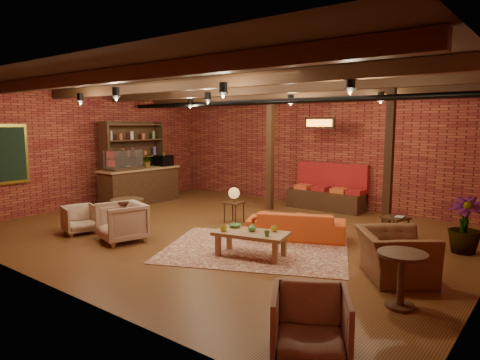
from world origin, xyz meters
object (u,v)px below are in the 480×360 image
Objects in this scene: sofa at (296,225)px; coffee_table at (250,235)px; plant_tall at (469,169)px; side_table_lamp at (234,196)px; round_table_left at (127,210)px; armchair_far at (310,322)px; side_table_book at (395,219)px; round_table_right at (402,271)px; armchair_right at (395,247)px; armchair_a at (80,218)px; armchair_b at (122,220)px.

sofa is 1.51m from coffee_table.
side_table_lamp is at bearing -171.75° from plant_tall.
plant_tall is (6.00, 2.84, 1.05)m from round_table_left.
coffee_table is at bearing 106.46° from armchair_far.
side_table_book is 0.78× the size of round_table_right.
side_table_book is (-0.69, 2.15, -0.04)m from armchair_right.
armchair_a is 0.22× the size of plant_tall.
round_table_right is (0.41, -0.98, -0.01)m from armchair_right.
coffee_table is 2.63m from side_table_lamp.
plant_tall is (6.79, 3.49, 1.21)m from armchair_a.
side_table_lamp is 1.15× the size of round_table_left.
armchair_b is at bearing -163.31° from coffee_table.
armchair_b is 5.47m from side_table_book.
armchair_b is (-2.61, -0.78, 0.03)m from coffee_table.
armchair_b is (1.25, 0.16, 0.09)m from armchair_a.
plant_tall is at bearing 175.82° from sofa.
plant_tall is (4.79, 0.69, 0.90)m from side_table_lamp.
side_table_lamp is 6.00m from armchair_far.
armchair_far is at bearing 98.21° from sofa.
coffee_table is at bearing 5.53° from round_table_left.
armchair_far is (2.45, -2.31, -0.00)m from coffee_table.
round_table_left reaches higher than sofa.
armchair_b is 6.57m from plant_tall.
plant_tall is (2.89, 1.04, 1.26)m from sofa.
armchair_b is at bearing -177.38° from round_table_right.
armchair_a is 0.85× the size of armchair_far.
coffee_table is 2.42m from armchair_right.
sofa is 1.96m from side_table_lamp.
side_table_book is (1.64, 1.09, 0.17)m from sofa.
side_table_lamp reaches higher than round_table_left.
round_table_right is at bearing 19.23° from armchair_b.
plant_tall is at bearing -2.32° from side_table_book.
round_table_left reaches higher than armchair_a.
armchair_b reaches higher than armchair_far.
armchair_b is 5.29m from armchair_far.
armchair_b is at bearing 66.86° from armchair_right.
armchair_right is at bearing 131.57° from sofa.
side_table_book is at bearing 31.37° from round_table_left.
armchair_right is 2.41m from plant_tall.
coffee_table is 1.65× the size of armchair_b.
round_table_left is 1.01× the size of round_table_right.
sofa is 2.68× the size of round_table_left.
side_table_lamp is at bearing -34.29° from sofa.
armchair_far reaches higher than sofa.
coffee_table is at bearing -139.05° from plant_tall.
round_table_right is at bearing -92.89° from plant_tall.
armchair_a is at bearing 65.54° from armchair_right.
armchair_b is 0.75× the size of armchair_right.
armchair_far is (5.06, -1.53, -0.04)m from armchair_b.
round_table_left is at bearing -174.47° from coffee_table.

